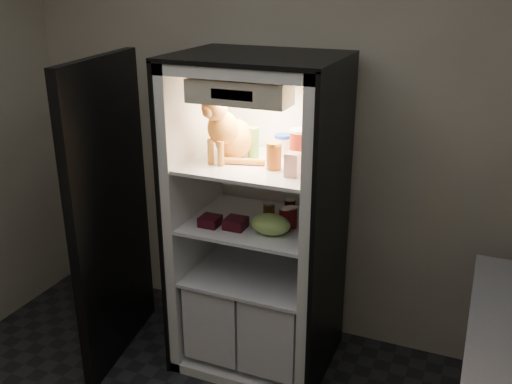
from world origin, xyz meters
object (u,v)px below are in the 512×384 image
(berry_box_right, at_px, (236,223))
(berry_box_left, at_px, (210,221))
(mayo_tub, at_px, (282,145))
(cream_carton, at_px, (293,165))
(soda_can_a, at_px, (290,209))
(soda_can_b, at_px, (291,217))
(parmesan_shaker, at_px, (253,142))
(pepper_jar, at_px, (300,147))
(condiment_jar, at_px, (269,210))
(grape_bag, at_px, (270,224))
(soda_can_c, at_px, (285,219))
(tabby_cat, at_px, (229,132))
(refrigerator, at_px, (260,240))
(salsa_jar, at_px, (274,156))

(berry_box_right, bearing_deg, berry_box_left, -170.81)
(mayo_tub, xyz_separation_m, cream_carton, (0.17, -0.30, -0.00))
(soda_can_a, height_order, soda_can_b, soda_can_b)
(mayo_tub, bearing_deg, berry_box_left, -132.75)
(parmesan_shaker, distance_m, soda_can_b, 0.47)
(soda_can_a, xyz_separation_m, berry_box_right, (-0.23, -0.25, -0.03))
(cream_carton, bearing_deg, soda_can_b, 109.64)
(cream_carton, bearing_deg, pepper_jar, 98.66)
(mayo_tub, height_order, condiment_jar, mayo_tub)
(condiment_jar, height_order, grape_bag, grape_bag)
(soda_can_b, relative_size, condiment_jar, 1.29)
(soda_can_c, xyz_separation_m, grape_bag, (-0.06, -0.08, -0.01))
(tabby_cat, height_order, berry_box_right, tabby_cat)
(soda_can_a, bearing_deg, berry_box_left, -143.74)
(parmesan_shaker, distance_m, grape_bag, 0.48)
(pepper_jar, distance_m, soda_can_a, 0.40)
(refrigerator, xyz_separation_m, tabby_cat, (-0.16, -0.06, 0.66))
(soda_can_b, distance_m, berry_box_right, 0.31)
(tabby_cat, height_order, pepper_jar, tabby_cat)
(pepper_jar, xyz_separation_m, condiment_jar, (-0.18, 0.00, -0.40))
(cream_carton, xyz_separation_m, soda_can_b, (-0.05, 0.13, -0.35))
(salsa_jar, distance_m, soda_can_b, 0.38)
(pepper_jar, height_order, soda_can_c, pepper_jar)
(berry_box_left, bearing_deg, condiment_jar, 41.57)
(tabby_cat, bearing_deg, mayo_tub, 44.71)
(mayo_tub, bearing_deg, pepper_jar, -35.38)
(soda_can_c, distance_m, grape_bag, 0.10)
(refrigerator, distance_m, soda_can_c, 0.31)
(mayo_tub, height_order, salsa_jar, salsa_jar)
(parmesan_shaker, xyz_separation_m, salsa_jar, (0.18, -0.15, -0.01))
(tabby_cat, distance_m, berry_box_left, 0.51)
(salsa_jar, xyz_separation_m, grape_bag, (0.01, -0.06, -0.37))
(soda_can_b, bearing_deg, grape_bag, -121.25)
(soda_can_b, relative_size, grape_bag, 0.55)
(cream_carton, xyz_separation_m, berry_box_left, (-0.47, -0.03, -0.38))
(mayo_tub, xyz_separation_m, salsa_jar, (0.04, -0.23, 0.01))
(mayo_tub, height_order, pepper_jar, pepper_jar)
(refrigerator, distance_m, grape_bag, 0.31)
(salsa_jar, height_order, cream_carton, salsa_jar)
(soda_can_a, bearing_deg, soda_can_c, -79.08)
(pepper_jar, xyz_separation_m, soda_can_a, (-0.06, 0.04, -0.39))
(tabby_cat, height_order, berry_box_left, tabby_cat)
(pepper_jar, relative_size, soda_can_a, 1.68)
(refrigerator, xyz_separation_m, berry_box_right, (-0.07, -0.20, 0.18))
(soda_can_c, height_order, berry_box_right, soda_can_c)
(pepper_jar, distance_m, grape_bag, 0.45)
(salsa_jar, bearing_deg, cream_carton, -27.83)
(refrigerator, bearing_deg, mayo_tub, 49.90)
(parmesan_shaker, height_order, berry_box_left, parmesan_shaker)
(pepper_jar, bearing_deg, refrigerator, -176.97)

